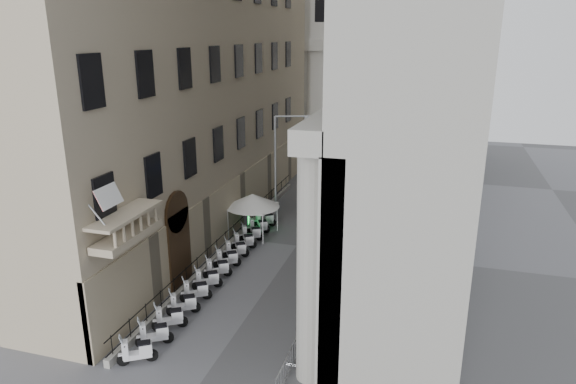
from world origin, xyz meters
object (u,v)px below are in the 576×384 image
scooter_0 (139,363)px  pedestrian_a (324,230)px  pedestrian_b (359,198)px  street_lamp (280,161)px  info_kiosk (247,219)px  security_tent (252,200)px

scooter_0 → pedestrian_a: 16.31m
pedestrian_a → pedestrian_b: bearing=-96.7°
scooter_0 → street_lamp: size_ratio=0.18×
pedestrian_b → street_lamp: bearing=91.4°
scooter_0 → info_kiosk: 16.07m
street_lamp → pedestrian_a: (3.97, -2.60, -4.00)m
security_tent → info_kiosk: security_tent is taller
pedestrian_a → pedestrian_b: size_ratio=1.07×
security_tent → pedestrian_b: bearing=51.2°
info_kiosk → pedestrian_a: size_ratio=1.06×
security_tent → pedestrian_a: bearing=-0.6°
scooter_0 → street_lamp: bearing=-35.2°
pedestrian_b → scooter_0: bearing=120.5°
security_tent → pedestrian_b: security_tent is taller
street_lamp → security_tent: bearing=-134.5°
pedestrian_a → pedestrian_b: 8.15m
pedestrian_b → security_tent: bearing=96.0°
pedestrian_a → info_kiosk: bearing=-2.9°
security_tent → pedestrian_b: size_ratio=2.25×
security_tent → street_lamp: street_lamp is taller
street_lamp → pedestrian_a: 6.21m
info_kiosk → pedestrian_a: 5.86m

